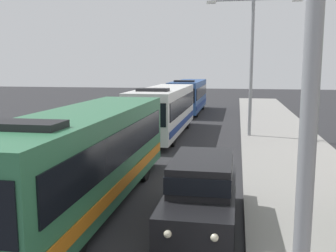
% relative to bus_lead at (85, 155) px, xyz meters
% --- Properties ---
extents(bus_lead, '(2.58, 11.30, 3.21)m').
position_rel_bus_lead_xyz_m(bus_lead, '(0.00, 0.00, 0.00)').
color(bus_lead, '#33724C').
rests_on(bus_lead, ground_plane).
extents(bus_second_in_line, '(2.58, 10.99, 3.21)m').
position_rel_bus_lead_xyz_m(bus_second_in_line, '(-0.00, 13.08, -0.00)').
color(bus_second_in_line, silver).
rests_on(bus_second_in_line, ground_plane).
extents(bus_middle, '(2.58, 10.46, 3.21)m').
position_rel_bus_lead_xyz_m(bus_middle, '(-0.00, 25.69, -0.00)').
color(bus_middle, '#284C8C').
rests_on(bus_middle, ground_plane).
extents(white_suv, '(1.86, 5.01, 1.90)m').
position_rel_bus_lead_xyz_m(white_suv, '(3.70, -0.70, -0.66)').
color(white_suv, black).
rests_on(white_suv, ground_plane).
extents(streetlamp_mid, '(5.53, 0.28, 8.37)m').
position_rel_bus_lead_xyz_m(streetlamp_mid, '(5.40, 13.16, 3.55)').
color(streetlamp_mid, gray).
rests_on(streetlamp_mid, sidewalk).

